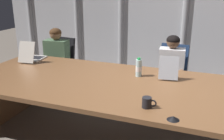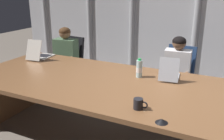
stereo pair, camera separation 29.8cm
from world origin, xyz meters
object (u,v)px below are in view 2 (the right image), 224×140
at_px(coffee_mug_near, 139,104).
at_px(water_bottle_primary, 139,69).
at_px(office_chair_left_mid, 176,86).
at_px(laptop_left_mid, 169,74).
at_px(person_left_mid, 176,71).
at_px(conference_mic_left_side, 162,121).
at_px(office_chair_left_end, 69,69).
at_px(laptop_left_end, 40,54).
at_px(person_left_end, 64,55).

bearing_deg(coffee_mug_near, water_bottle_primary, 109.85).
bearing_deg(office_chair_left_mid, laptop_left_mid, 7.89).
xyz_separation_m(person_left_mid, conference_mic_left_side, (0.24, -1.69, 0.11)).
relative_size(office_chair_left_end, person_left_mid, 0.82).
height_order(laptop_left_end, person_left_end, person_left_end).
bearing_deg(person_left_mid, person_left_end, -94.79).
bearing_deg(office_chair_left_mid, person_left_end, -81.12).
relative_size(person_left_mid, coffee_mug_near, 8.25).
bearing_deg(laptop_left_mid, water_bottle_primary, 99.93).
bearing_deg(person_left_mid, conference_mic_left_side, 3.53).
bearing_deg(coffee_mug_near, laptop_left_mid, 86.55).
bearing_deg(laptop_left_end, water_bottle_primary, -100.79).
distance_m(office_chair_left_end, person_left_mid, 2.04).
relative_size(office_chair_left_mid, water_bottle_primary, 3.99).
bearing_deg(coffee_mug_near, office_chair_left_mid, 89.67).
xyz_separation_m(office_chair_left_end, person_left_mid, (2.02, -0.16, 0.30)).
bearing_deg(office_chair_left_end, coffee_mug_near, 57.01).
distance_m(person_left_end, conference_mic_left_side, 2.81).
bearing_deg(person_left_end, laptop_left_end, -7.09).
relative_size(office_chair_left_end, coffee_mug_near, 6.73).
height_order(laptop_left_end, office_chair_left_end, laptop_left_end).
bearing_deg(office_chair_left_mid, conference_mic_left_side, 12.15).
bearing_deg(office_chair_left_mid, water_bottle_primary, -14.74).
height_order(person_left_end, water_bottle_primary, person_left_end).
height_order(office_chair_left_mid, water_bottle_primary, water_bottle_primary).
relative_size(laptop_left_end, office_chair_left_mid, 0.49).
distance_m(coffee_mug_near, conference_mic_left_side, 0.30).
distance_m(person_left_mid, conference_mic_left_side, 1.71).
height_order(person_left_end, conference_mic_left_side, person_left_end).
height_order(office_chair_left_mid, coffee_mug_near, office_chair_left_mid).
relative_size(laptop_left_end, laptop_left_mid, 1.14).
bearing_deg(laptop_left_end, person_left_mid, -80.08).
bearing_deg(laptop_left_mid, office_chair_left_mid, -4.51).
distance_m(water_bottle_primary, coffee_mug_near, 0.87).
bearing_deg(water_bottle_primary, conference_mic_left_side, -60.16).
distance_m(office_chair_left_mid, conference_mic_left_side, 1.91).
xyz_separation_m(laptop_left_mid, office_chair_left_end, (-2.05, 0.76, -0.45)).
distance_m(person_left_end, water_bottle_primary, 1.85).
xyz_separation_m(laptop_left_mid, coffee_mug_near, (-0.06, -0.93, -0.01)).
height_order(person_left_mid, coffee_mug_near, person_left_mid).
height_order(person_left_mid, water_bottle_primary, person_left_mid).
bearing_deg(laptop_left_end, conference_mic_left_side, -122.23).
xyz_separation_m(laptop_left_mid, water_bottle_primary, (-0.35, -0.11, 0.05)).
relative_size(office_chair_left_end, person_left_end, 0.82).
bearing_deg(person_left_end, person_left_mid, 84.31).
height_order(office_chair_left_mid, conference_mic_left_side, office_chair_left_mid).
distance_m(office_chair_left_mid, water_bottle_primary, 1.06).
bearing_deg(person_left_end, laptop_left_mid, 67.80).
distance_m(laptop_left_end, water_bottle_primary, 1.71).
bearing_deg(conference_mic_left_side, water_bottle_primary, 119.84).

